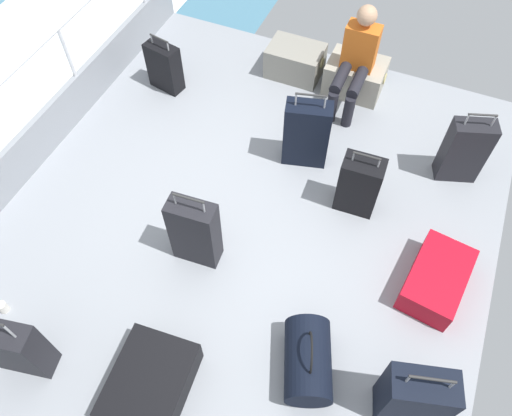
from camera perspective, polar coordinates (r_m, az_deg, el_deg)
The scene contains 17 objects.
ground_plane at distance 4.58m, azimuth -1.37°, elevation -1.89°, with size 4.40×5.20×0.06m, color gray.
gunwale_port at distance 5.33m, azimuth -23.48°, elevation 7.48°, with size 0.06×5.20×0.45m, color gray.
railing_port at distance 4.97m, azimuth -25.63°, elevation 11.72°, with size 0.04×4.20×1.02m.
cargo_crate_0 at distance 5.83m, azimuth 4.53°, elevation 16.53°, with size 0.64×0.43×0.35m.
cargo_crate_1 at distance 5.71m, azimuth 11.35°, elevation 14.65°, with size 0.65×0.47×0.36m.
passenger_seated at distance 5.34m, azimuth 11.46°, elevation 16.52°, with size 0.34×0.66×1.06m.
suitcase_0 at distance 3.90m, azimuth -12.05°, elevation -19.13°, with size 0.59×0.74×0.26m.
suitcase_1 at distance 4.51m, azimuth 11.78°, elevation 2.62°, with size 0.37×0.25×0.71m.
suitcase_2 at distance 3.76m, azimuth 17.80°, elevation -19.98°, with size 0.50×0.35×0.74m.
suitcase_3 at distance 4.10m, azimuth -25.89°, elevation -14.30°, with size 0.45×0.27×0.82m.
suitcase_4 at distance 5.01m, azimuth 22.86°, elevation 6.10°, with size 0.42×0.31×0.81m.
suitcase_5 at distance 4.77m, azimuth 5.82°, elevation 8.49°, with size 0.47×0.31×0.86m.
suitcase_6 at distance 4.10m, azimuth -7.07°, elevation -2.76°, with size 0.41×0.22×0.84m.
suitcase_7 at distance 5.67m, azimuth -10.51°, elevation 15.67°, with size 0.40×0.25×0.65m.
suitcase_8 at distance 4.39m, azimuth 20.07°, elevation -7.68°, with size 0.52×0.76×0.25m.
duffel_bag at distance 3.84m, azimuth 5.99°, elevation -17.07°, with size 0.53×0.68×0.51m.
paper_cup at distance 4.59m, azimuth -27.13°, elevation -10.13°, with size 0.08×0.08×0.10m, color white.
Camera 1 is at (1.07, -2.23, 3.82)m, focal length 34.74 mm.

